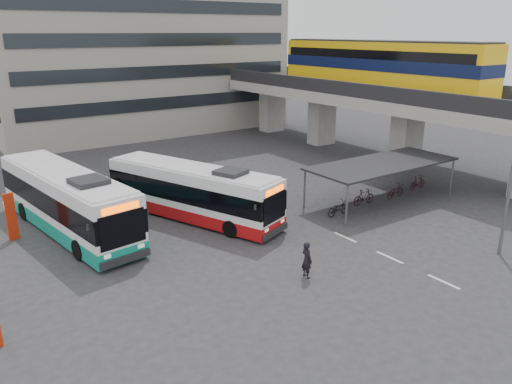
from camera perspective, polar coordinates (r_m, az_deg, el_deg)
ground at (r=25.28m, az=6.12°, el=-6.45°), size 120.00×120.00×0.00m
viaduct at (r=43.62m, az=13.33°, el=12.00°), size 8.00×32.00×9.68m
bike_shelter at (r=32.41m, az=14.08°, el=1.71°), size 10.00×4.00×2.54m
office_block at (r=57.36m, az=-13.98°, el=19.55°), size 30.00×15.00×25.00m
road_markings at (r=25.05m, az=15.04°, el=-7.22°), size 0.15×7.60×0.01m
bus_main at (r=28.92m, az=-7.27°, el=-0.05°), size 6.28×11.30×3.31m
bus_teal at (r=28.62m, az=-20.79°, el=-1.01°), size 4.29×12.43×3.60m
pedestrian at (r=22.15m, az=5.82°, el=-7.72°), size 0.44×0.64×1.67m
sign_totem_north at (r=28.70m, az=-26.22°, el=-2.45°), size 0.55×0.23×2.52m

